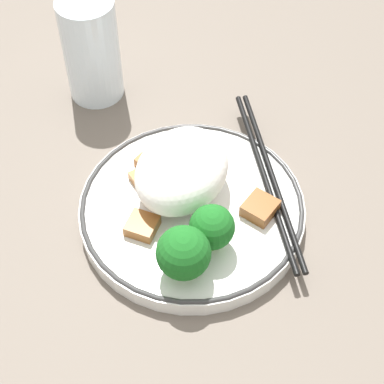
% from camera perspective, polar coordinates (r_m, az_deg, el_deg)
% --- Properties ---
extents(ground_plane, '(3.00, 3.00, 0.00)m').
position_cam_1_polar(ground_plane, '(0.62, 0.00, -2.15)').
color(ground_plane, '#665B51').
extents(plate, '(0.21, 0.21, 0.02)m').
position_cam_1_polar(plate, '(0.61, 0.00, -1.56)').
color(plate, white).
rests_on(plate, ground_plane).
extents(rice_mound, '(0.10, 0.08, 0.06)m').
position_cam_1_polar(rice_mound, '(0.59, -0.92, 1.92)').
color(rice_mound, white).
rests_on(rice_mound, plate).
extents(broccoli_back_left, '(0.05, 0.05, 0.05)m').
position_cam_1_polar(broccoli_back_left, '(0.54, -0.76, -5.48)').
color(broccoli_back_left, '#7FB756').
rests_on(broccoli_back_left, plate).
extents(broccoli_back_center, '(0.04, 0.04, 0.05)m').
position_cam_1_polar(broccoli_back_center, '(0.56, 1.79, -3.17)').
color(broccoli_back_center, '#7FB756').
rests_on(broccoli_back_center, plate).
extents(meat_near_front, '(0.04, 0.04, 0.01)m').
position_cam_1_polar(meat_near_front, '(0.63, 0.48, 2.49)').
color(meat_near_front, '#995B28').
rests_on(meat_near_front, plate).
extents(meat_near_left, '(0.04, 0.04, 0.01)m').
position_cam_1_polar(meat_near_left, '(0.62, -4.16, 0.56)').
color(meat_near_left, '#995B28').
rests_on(meat_near_left, plate).
extents(meat_near_right, '(0.03, 0.03, 0.01)m').
position_cam_1_polar(meat_near_right, '(0.60, 6.07, -1.43)').
color(meat_near_right, brown).
rests_on(meat_near_right, plate).
extents(meat_near_back, '(0.04, 0.02, 0.01)m').
position_cam_1_polar(meat_near_back, '(0.64, -3.59, 3.05)').
color(meat_near_back, brown).
rests_on(meat_near_back, plate).
extents(meat_on_rice_edge, '(0.03, 0.03, 0.01)m').
position_cam_1_polar(meat_on_rice_edge, '(0.59, -4.45, -3.01)').
color(meat_on_rice_edge, brown).
rests_on(meat_on_rice_edge, plate).
extents(chopsticks, '(0.19, 0.15, 0.01)m').
position_cam_1_polar(chopsticks, '(0.63, 6.79, 1.40)').
color(chopsticks, black).
rests_on(chopsticks, plate).
extents(drinking_glass, '(0.06, 0.06, 0.12)m').
position_cam_1_polar(drinking_glass, '(0.71, -8.94, 12.42)').
color(drinking_glass, silver).
rests_on(drinking_glass, ground_plane).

